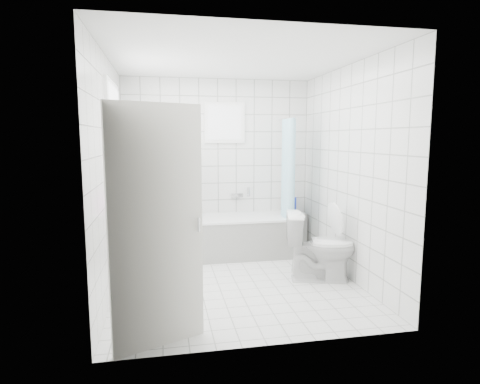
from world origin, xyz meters
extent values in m
plane|color=white|center=(0.00, 0.00, 0.00)|extent=(3.00, 3.00, 0.00)
plane|color=white|center=(0.00, 0.00, 2.60)|extent=(3.00, 3.00, 0.00)
cube|color=white|center=(0.00, 1.50, 1.30)|extent=(2.80, 0.02, 2.60)
cube|color=white|center=(0.00, -1.50, 1.30)|extent=(2.80, 0.02, 2.60)
cube|color=white|center=(-1.40, 0.00, 1.30)|extent=(0.02, 3.00, 2.60)
cube|color=white|center=(1.40, 0.00, 1.30)|extent=(0.02, 3.00, 2.60)
cube|color=white|center=(-1.35, 0.30, 1.60)|extent=(0.01, 0.90, 1.40)
cube|color=white|center=(0.10, 1.46, 1.95)|extent=(0.50, 0.01, 0.50)
cube|color=white|center=(-1.31, 0.30, 0.86)|extent=(0.18, 1.02, 0.08)
cube|color=silver|center=(-0.88, -1.32, 1.00)|extent=(0.75, 0.35, 2.00)
cube|color=white|center=(0.18, 1.12, 0.28)|extent=(1.64, 0.75, 0.55)
cube|color=white|center=(0.18, 1.12, 0.57)|extent=(1.66, 0.77, 0.03)
cube|color=white|center=(-0.71, 1.07, 0.75)|extent=(0.15, 0.85, 1.50)
cube|color=white|center=(1.17, 1.38, 0.28)|extent=(0.40, 0.24, 0.55)
imported|color=white|center=(1.03, -0.09, 0.42)|extent=(0.91, 0.66, 0.83)
cylinder|color=silver|center=(0.95, 1.10, 2.00)|extent=(0.02, 0.80, 0.02)
cube|color=silver|center=(0.28, 1.46, 0.85)|extent=(0.18, 0.06, 0.06)
imported|color=#2C80C9|center=(-1.30, 0.09, 1.00)|extent=(0.12, 0.12, 0.20)
imported|color=#CE50A8|center=(-1.30, -0.01, 1.05)|extent=(0.14, 0.14, 0.30)
imported|color=white|center=(-1.30, 0.29, 0.98)|extent=(0.17, 0.17, 0.15)
imported|color=silver|center=(-1.30, 0.45, 1.06)|extent=(0.15, 0.15, 0.31)
imported|color=#D168CC|center=(-1.30, 0.56, 1.00)|extent=(0.10, 0.11, 0.20)
cylinder|color=green|center=(1.10, 1.29, 0.67)|extent=(0.06, 0.06, 0.24)
cylinder|color=#F11C39|center=(1.12, 1.41, 0.66)|extent=(0.06, 0.06, 0.21)
cylinder|color=blue|center=(1.20, 1.41, 0.68)|extent=(0.06, 0.06, 0.25)
camera|label=1|loc=(-0.82, -4.55, 1.72)|focal=30.00mm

